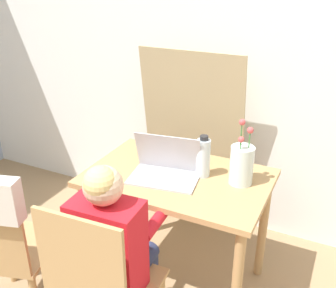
# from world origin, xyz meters

# --- Properties ---
(wall_back) EXTENTS (6.40, 0.05, 2.50)m
(wall_back) POSITION_xyz_m (0.00, 2.23, 1.25)
(wall_back) COLOR white
(wall_back) RESTS_ON ground_plane
(dining_table) EXTENTS (0.95, 0.62, 0.71)m
(dining_table) POSITION_xyz_m (-0.01, 1.48, 0.59)
(dining_table) COLOR tan
(dining_table) RESTS_ON ground_plane
(person_seated) EXTENTS (0.33, 0.44, 1.02)m
(person_seated) POSITION_xyz_m (-0.07, 0.96, 0.62)
(person_seated) COLOR red
(person_seated) RESTS_ON ground_plane
(laptop) EXTENTS (0.38, 0.28, 0.22)m
(laptop) POSITION_xyz_m (-0.06, 1.45, 0.76)
(laptop) COLOR #B2B2B7
(laptop) RESTS_ON dining_table
(flower_vase) EXTENTS (0.12, 0.12, 0.34)m
(flower_vase) POSITION_xyz_m (0.31, 1.55, 0.81)
(flower_vase) COLOR silver
(flower_vase) RESTS_ON dining_table
(water_bottle) EXTENTS (0.07, 0.07, 0.23)m
(water_bottle) POSITION_xyz_m (0.11, 1.54, 0.81)
(water_bottle) COLOR silver
(water_bottle) RESTS_ON dining_table
(cardboard_panel) EXTENTS (0.70, 0.19, 1.26)m
(cardboard_panel) POSITION_xyz_m (-0.17, 2.08, 0.63)
(cardboard_panel) COLOR tan
(cardboard_panel) RESTS_ON ground_plane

